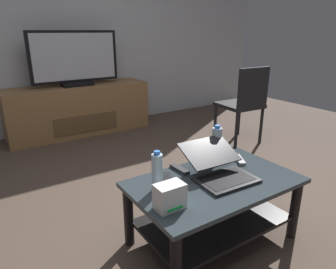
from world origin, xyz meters
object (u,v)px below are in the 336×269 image
soundbar_remote (180,169)px  dining_chair (244,101)px  television (75,60)px  water_bottle_near (217,144)px  coffee_table (214,200)px  water_bottle_far (157,172)px  router_box (170,196)px  tv_remote (239,160)px  media_cabinet (79,110)px  laptop (219,168)px  cell_phone (166,178)px

soundbar_remote → dining_chair: bearing=28.3°
television → water_bottle_near: bearing=-84.6°
coffee_table → television: size_ratio=0.95×
coffee_table → water_bottle_far: bearing=166.1°
router_box → tv_remote: 0.76m
media_cabinet → tv_remote: media_cabinet is taller
media_cabinet → soundbar_remote: size_ratio=10.97×
water_bottle_far → tv_remote: size_ratio=1.49×
tv_remote → dining_chair: bearing=71.9°
coffee_table → laptop: size_ratio=2.40×
router_box → water_bottle_near: (0.61, 0.34, 0.05)m
water_bottle_far → laptop: bearing=-8.9°
router_box → water_bottle_far: (0.04, 0.19, 0.05)m
television → soundbar_remote: (-0.09, -2.35, -0.50)m
television → water_bottle_far: 2.55m
laptop → tv_remote: (0.28, 0.10, -0.05)m
dining_chair → router_box: (-1.86, -1.27, -0.02)m
media_cabinet → soundbar_remote: media_cabinet is taller
laptop → water_bottle_near: (0.16, 0.21, 0.06)m
cell_phone → coffee_table: bearing=-14.7°
television → water_bottle_near: television is taller
tv_remote → water_bottle_far: bearing=-147.3°
coffee_table → media_cabinet: size_ratio=0.58×
water_bottle_near → tv_remote: (0.12, -0.11, -0.11)m
soundbar_remote → coffee_table: bearing=-69.2°
television → water_bottle_near: 2.39m
router_box → cell_phone: size_ratio=1.06×
laptop → cell_phone: 0.33m
router_box → cell_phone: 0.33m
dining_chair → water_bottle_near: dining_chair is taller
television → router_box: (-0.39, -2.68, -0.45)m
laptop → soundbar_remote: size_ratio=2.64×
television → soundbar_remote: bearing=-92.3°
laptop → router_box: laptop is taller
coffee_table → router_box: size_ratio=6.82×
media_cabinet → soundbar_remote: 2.38m
router_box → tv_remote: bearing=17.4°
tv_remote → soundbar_remote: (-0.43, 0.10, 0.00)m
media_cabinet → cell_phone: media_cabinet is taller
dining_chair → router_box: bearing=-145.8°
water_bottle_far → router_box: bearing=-102.4°
coffee_table → television: (-0.01, 2.58, 0.65)m
coffee_table → water_bottle_near: bearing=47.6°
water_bottle_far → water_bottle_near: bearing=14.7°
dining_chair → water_bottle_far: size_ratio=3.77×
coffee_table → media_cabinet: media_cabinet is taller
media_cabinet → television: 0.63m
media_cabinet → television: television is taller
television → cell_phone: size_ratio=7.64×
media_cabinet → dining_chair: dining_chair is taller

